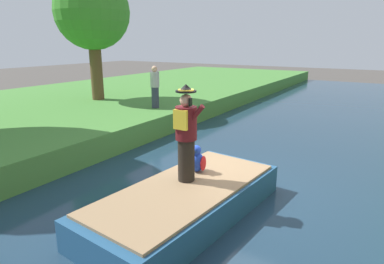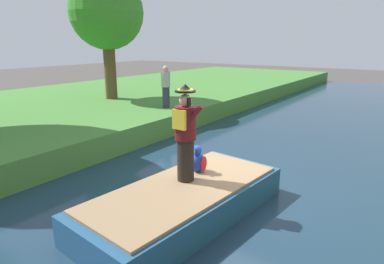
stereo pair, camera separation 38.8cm
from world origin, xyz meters
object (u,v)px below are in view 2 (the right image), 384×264
object	(u,v)px
tree_slender	(107,13)
person_bystander	(166,87)
person_pirate	(185,134)
parrot_plush	(198,160)
boat	(184,201)

from	to	relation	value
tree_slender	person_bystander	world-z (taller)	tree_slender
person_pirate	parrot_plush	xyz separation A→B (m)	(-0.05, 0.49, -0.68)
boat	person_pirate	world-z (taller)	person_pirate
boat	person_bystander	distance (m)	7.23
boat	person_bystander	world-z (taller)	person_bystander
boat	tree_slender	world-z (taller)	tree_slender
parrot_plush	tree_slender	size ratio (longest dim) A/B	0.11
person_pirate	person_bystander	size ratio (longest dim) A/B	1.16
person_pirate	parrot_plush	distance (m)	0.84
person_pirate	person_bystander	distance (m)	6.84
boat	tree_slender	bearing A→B (deg)	145.85
boat	person_bystander	xyz separation A→B (m)	(-4.77, 5.29, 1.23)
boat	tree_slender	size ratio (longest dim) A/B	0.83
person_pirate	person_bystander	world-z (taller)	person_pirate
boat	person_pirate	bearing A→B (deg)	120.16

